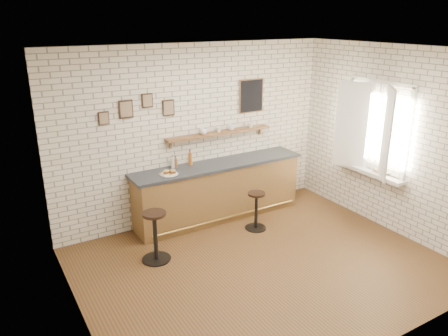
{
  "coord_description": "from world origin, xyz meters",
  "views": [
    {
      "loc": [
        -3.26,
        -4.43,
        3.39
      ],
      "look_at": [
        -0.1,
        0.9,
        1.23
      ],
      "focal_mm": 35.0,
      "sensor_mm": 36.0,
      "label": 1
    }
  ],
  "objects_px": {
    "bitters_bottle_brown": "(176,163)",
    "bar_stool_right": "(256,209)",
    "sandwich_plate": "(169,174)",
    "shelf_cup_c": "(231,127)",
    "bar_counter": "(219,191)",
    "bitters_bottle_white": "(173,163)",
    "bitters_bottle_amber": "(190,159)",
    "book_upper": "(377,172)",
    "condiment_bottle_yellow": "(191,160)",
    "shelf_cup_a": "(203,131)",
    "book_lower": "(377,173)",
    "shelf_cup_b": "(219,130)",
    "bar_stool_left": "(155,235)",
    "shelf_cup_d": "(251,125)",
    "ciabatta_sandwich": "(169,172)"
  },
  "relations": [
    {
      "from": "bar_stool_right",
      "to": "book_lower",
      "type": "relative_size",
      "value": 3.27
    },
    {
      "from": "condiment_bottle_yellow",
      "to": "shelf_cup_c",
      "type": "height_order",
      "value": "shelf_cup_c"
    },
    {
      "from": "shelf_cup_c",
      "to": "book_lower",
      "type": "relative_size",
      "value": 0.64
    },
    {
      "from": "shelf_cup_a",
      "to": "shelf_cup_b",
      "type": "distance_m",
      "value": 0.3
    },
    {
      "from": "sandwich_plate",
      "to": "bitters_bottle_white",
      "type": "height_order",
      "value": "bitters_bottle_white"
    },
    {
      "from": "sandwich_plate",
      "to": "ciabatta_sandwich",
      "type": "height_order",
      "value": "ciabatta_sandwich"
    },
    {
      "from": "book_lower",
      "to": "bitters_bottle_white",
      "type": "bearing_deg",
      "value": 153.84
    },
    {
      "from": "shelf_cup_a",
      "to": "book_lower",
      "type": "xyz_separation_m",
      "value": [
        2.29,
        -1.78,
        -0.61
      ]
    },
    {
      "from": "bitters_bottle_brown",
      "to": "bar_stool_right",
      "type": "height_order",
      "value": "bitters_bottle_brown"
    },
    {
      "from": "bitters_bottle_white",
      "to": "book_upper",
      "type": "relative_size",
      "value": 0.9
    },
    {
      "from": "bar_stool_right",
      "to": "book_upper",
      "type": "height_order",
      "value": "book_upper"
    },
    {
      "from": "bar_stool_left",
      "to": "sandwich_plate",
      "type": "bearing_deg",
      "value": 51.93
    },
    {
      "from": "condiment_bottle_yellow",
      "to": "shelf_cup_a",
      "type": "xyz_separation_m",
      "value": [
        0.27,
        0.02,
        0.47
      ]
    },
    {
      "from": "shelf_cup_d",
      "to": "book_lower",
      "type": "height_order",
      "value": "shelf_cup_d"
    },
    {
      "from": "sandwich_plate",
      "to": "shelf_cup_c",
      "type": "bearing_deg",
      "value": 11.76
    },
    {
      "from": "bar_counter",
      "to": "bitters_bottle_white",
      "type": "relative_size",
      "value": 14.11
    },
    {
      "from": "book_upper",
      "to": "bitters_bottle_amber",
      "type": "bearing_deg",
      "value": 164.87
    },
    {
      "from": "book_upper",
      "to": "sandwich_plate",
      "type": "bearing_deg",
      "value": 173.24
    },
    {
      "from": "bar_counter",
      "to": "book_lower",
      "type": "relative_size",
      "value": 15.69
    },
    {
      "from": "ciabatta_sandwich",
      "to": "book_lower",
      "type": "relative_size",
      "value": 1.13
    },
    {
      "from": "bar_stool_left",
      "to": "shelf_cup_c",
      "type": "relative_size",
      "value": 5.99
    },
    {
      "from": "ciabatta_sandwich",
      "to": "bar_stool_left",
      "type": "bearing_deg",
      "value": -128.53
    },
    {
      "from": "bitters_bottle_white",
      "to": "shelf_cup_c",
      "type": "height_order",
      "value": "shelf_cup_c"
    },
    {
      "from": "bar_stool_left",
      "to": "condiment_bottle_yellow",
      "type": "bearing_deg",
      "value": 42.12
    },
    {
      "from": "condiment_bottle_yellow",
      "to": "book_lower",
      "type": "distance_m",
      "value": 3.11
    },
    {
      "from": "bar_stool_right",
      "to": "shelf_cup_a",
      "type": "xyz_separation_m",
      "value": [
        -0.49,
        0.9,
        1.21
      ]
    },
    {
      "from": "shelf_cup_c",
      "to": "book_upper",
      "type": "bearing_deg",
      "value": -102.48
    },
    {
      "from": "bitters_bottle_white",
      "to": "book_upper",
      "type": "bearing_deg",
      "value": -31.3
    },
    {
      "from": "shelf_cup_a",
      "to": "book_upper",
      "type": "relative_size",
      "value": 0.54
    },
    {
      "from": "bitters_bottle_amber",
      "to": "book_lower",
      "type": "distance_m",
      "value": 3.11
    },
    {
      "from": "bitters_bottle_white",
      "to": "bitters_bottle_amber",
      "type": "relative_size",
      "value": 0.82
    },
    {
      "from": "sandwich_plate",
      "to": "bitters_bottle_amber",
      "type": "xyz_separation_m",
      "value": [
        0.51,
        0.26,
        0.1
      ]
    },
    {
      "from": "bar_counter",
      "to": "shelf_cup_c",
      "type": "xyz_separation_m",
      "value": [
        0.37,
        0.2,
        1.04
      ]
    },
    {
      "from": "bitters_bottle_amber",
      "to": "book_upper",
      "type": "xyz_separation_m",
      "value": [
        2.56,
        -1.76,
        -0.16
      ]
    },
    {
      "from": "bar_counter",
      "to": "book_lower",
      "type": "xyz_separation_m",
      "value": [
        2.12,
        -1.57,
        0.43
      ]
    },
    {
      "from": "bar_counter",
      "to": "bitters_bottle_brown",
      "type": "distance_m",
      "value": 0.94
    },
    {
      "from": "book_upper",
      "to": "bar_stool_left",
      "type": "bearing_deg",
      "value": -173.01
    },
    {
      "from": "bitters_bottle_white",
      "to": "shelf_cup_b",
      "type": "relative_size",
      "value": 2.27
    },
    {
      "from": "bitters_bottle_brown",
      "to": "bar_stool_left",
      "type": "height_order",
      "value": "bitters_bottle_brown"
    },
    {
      "from": "bar_counter",
      "to": "bitters_bottle_white",
      "type": "height_order",
      "value": "bitters_bottle_white"
    },
    {
      "from": "book_lower",
      "to": "book_upper",
      "type": "xyz_separation_m",
      "value": [
        0.0,
        -0.0,
        0.02
      ]
    },
    {
      "from": "bar_stool_right",
      "to": "shelf_cup_b",
      "type": "height_order",
      "value": "shelf_cup_b"
    },
    {
      "from": "bitters_bottle_brown",
      "to": "shelf_cup_a",
      "type": "xyz_separation_m",
      "value": [
        0.54,
        0.02,
        0.46
      ]
    },
    {
      "from": "bitters_bottle_amber",
      "to": "bitters_bottle_white",
      "type": "bearing_deg",
      "value": 180.0
    },
    {
      "from": "bar_stool_left",
      "to": "shelf_cup_d",
      "type": "relative_size",
      "value": 8.1
    },
    {
      "from": "condiment_bottle_yellow",
      "to": "book_upper",
      "type": "xyz_separation_m",
      "value": [
        2.56,
        -1.76,
        -0.13
      ]
    },
    {
      "from": "bar_counter",
      "to": "book_upper",
      "type": "height_order",
      "value": "bar_counter"
    },
    {
      "from": "bitters_bottle_white",
      "to": "bar_stool_left",
      "type": "height_order",
      "value": "bitters_bottle_white"
    },
    {
      "from": "bar_stool_right",
      "to": "shelf_cup_a",
      "type": "relative_size",
      "value": 4.92
    },
    {
      "from": "bitters_bottle_white",
      "to": "shelf_cup_d",
      "type": "relative_size",
      "value": 2.34
    }
  ]
}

